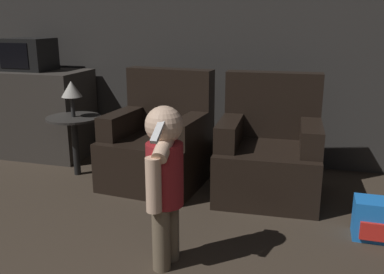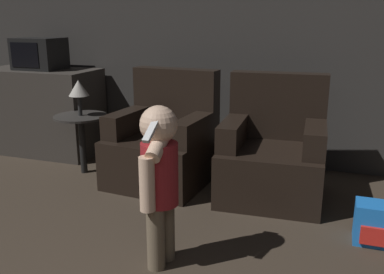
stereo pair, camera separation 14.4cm
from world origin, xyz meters
name	(u,v)px [view 1 (the left image)]	position (x,y,z in m)	size (l,w,h in m)	color
wall_back	(283,28)	(0.00, 4.50, 1.30)	(8.40, 0.05, 2.60)	#33302D
armchair_left	(159,145)	(-0.95, 3.74, 0.33)	(0.85, 0.84, 0.96)	black
armchair_right	(269,154)	(0.00, 3.74, 0.33)	(0.82, 0.82, 0.96)	black
person_toddler	(164,175)	(-0.45, 2.49, 0.56)	(0.21, 0.36, 0.94)	brown
toy_backpack	(373,219)	(0.74, 3.16, 0.13)	(0.24, 0.21, 0.26)	blue
kitchen_counter	(32,113)	(-2.50, 4.13, 0.44)	(1.20, 0.60, 0.88)	#38332D
microwave	(29,54)	(-2.47, 4.13, 1.04)	(0.46, 0.37, 0.32)	black
side_table	(74,126)	(-1.73, 3.68, 0.45)	(0.48, 0.48, 0.54)	black
lamp	(71,90)	(-1.73, 3.68, 0.79)	(0.18, 0.18, 0.32)	#262626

